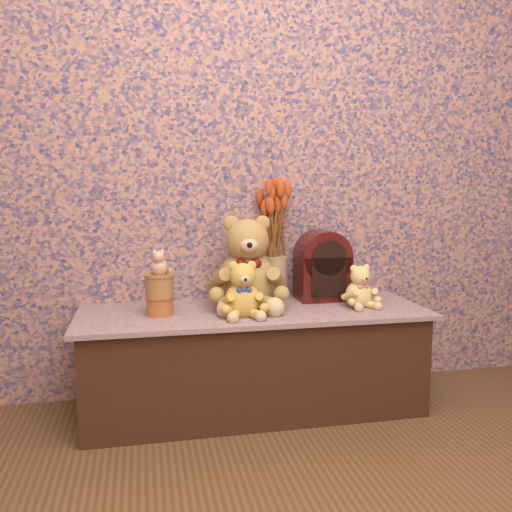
{
  "coord_description": "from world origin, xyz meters",
  "views": [
    {
      "loc": [
        -0.46,
        -0.99,
        0.99
      ],
      "look_at": [
        0.0,
        1.19,
        0.69
      ],
      "focal_mm": 37.75,
      "sensor_mm": 36.0,
      "label": 1
    }
  ],
  "objects_px": {
    "teddy_large": "(247,258)",
    "cat_figurine": "(159,261)",
    "teddy_medium": "(242,286)",
    "ceramic_vase": "(275,278)",
    "teddy_small": "(359,284)",
    "biscuit_tin_lower": "(160,306)",
    "cathedral_radio": "(323,265)"
  },
  "relations": [
    {
      "from": "teddy_small",
      "to": "biscuit_tin_lower",
      "type": "xyz_separation_m",
      "value": [
        -0.87,
        0.02,
        -0.06
      ]
    },
    {
      "from": "teddy_large",
      "to": "teddy_medium",
      "type": "distance_m",
      "value": 0.19
    },
    {
      "from": "cathedral_radio",
      "to": "ceramic_vase",
      "type": "distance_m",
      "value": 0.23
    },
    {
      "from": "teddy_small",
      "to": "ceramic_vase",
      "type": "bearing_deg",
      "value": 137.91
    },
    {
      "from": "cat_figurine",
      "to": "biscuit_tin_lower",
      "type": "bearing_deg",
      "value": 0.0
    },
    {
      "from": "ceramic_vase",
      "to": "biscuit_tin_lower",
      "type": "bearing_deg",
      "value": -159.17
    },
    {
      "from": "cathedral_radio",
      "to": "ceramic_vase",
      "type": "xyz_separation_m",
      "value": [
        -0.22,
        0.05,
        -0.06
      ]
    },
    {
      "from": "teddy_medium",
      "to": "biscuit_tin_lower",
      "type": "distance_m",
      "value": 0.35
    },
    {
      "from": "ceramic_vase",
      "to": "cat_figurine",
      "type": "distance_m",
      "value": 0.59
    },
    {
      "from": "teddy_large",
      "to": "cathedral_radio",
      "type": "bearing_deg",
      "value": 17.36
    },
    {
      "from": "biscuit_tin_lower",
      "to": "cathedral_radio",
      "type": "bearing_deg",
      "value": 11.67
    },
    {
      "from": "ceramic_vase",
      "to": "cat_figurine",
      "type": "bearing_deg",
      "value": -159.17
    },
    {
      "from": "teddy_medium",
      "to": "cathedral_radio",
      "type": "height_order",
      "value": "cathedral_radio"
    },
    {
      "from": "teddy_medium",
      "to": "cat_figurine",
      "type": "distance_m",
      "value": 0.36
    },
    {
      "from": "ceramic_vase",
      "to": "cathedral_radio",
      "type": "bearing_deg",
      "value": -12.77
    },
    {
      "from": "teddy_medium",
      "to": "teddy_small",
      "type": "relative_size",
      "value": 1.21
    },
    {
      "from": "teddy_small",
      "to": "biscuit_tin_lower",
      "type": "distance_m",
      "value": 0.87
    },
    {
      "from": "teddy_medium",
      "to": "ceramic_vase",
      "type": "distance_m",
      "value": 0.35
    },
    {
      "from": "teddy_medium",
      "to": "cat_figurine",
      "type": "height_order",
      "value": "cat_figurine"
    },
    {
      "from": "cathedral_radio",
      "to": "ceramic_vase",
      "type": "bearing_deg",
      "value": 166.97
    },
    {
      "from": "ceramic_vase",
      "to": "cat_figurine",
      "type": "xyz_separation_m",
      "value": [
        -0.54,
        -0.21,
        0.13
      ]
    },
    {
      "from": "ceramic_vase",
      "to": "teddy_medium",
      "type": "bearing_deg",
      "value": -126.05
    },
    {
      "from": "teddy_medium",
      "to": "biscuit_tin_lower",
      "type": "xyz_separation_m",
      "value": [
        -0.33,
        0.08,
        -0.08
      ]
    },
    {
      "from": "teddy_small",
      "to": "ceramic_vase",
      "type": "distance_m",
      "value": 0.4
    },
    {
      "from": "teddy_large",
      "to": "cat_figurine",
      "type": "bearing_deg",
      "value": -162.35
    },
    {
      "from": "teddy_small",
      "to": "ceramic_vase",
      "type": "height_order",
      "value": "same"
    },
    {
      "from": "teddy_large",
      "to": "ceramic_vase",
      "type": "relative_size",
      "value": 2.13
    },
    {
      "from": "biscuit_tin_lower",
      "to": "cat_figurine",
      "type": "distance_m",
      "value": 0.19
    },
    {
      "from": "teddy_small",
      "to": "teddy_large",
      "type": "bearing_deg",
      "value": 160.95
    },
    {
      "from": "ceramic_vase",
      "to": "biscuit_tin_lower",
      "type": "height_order",
      "value": "ceramic_vase"
    },
    {
      "from": "ceramic_vase",
      "to": "biscuit_tin_lower",
      "type": "relative_size",
      "value": 1.85
    },
    {
      "from": "teddy_small",
      "to": "cathedral_radio",
      "type": "distance_m",
      "value": 0.22
    }
  ]
}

